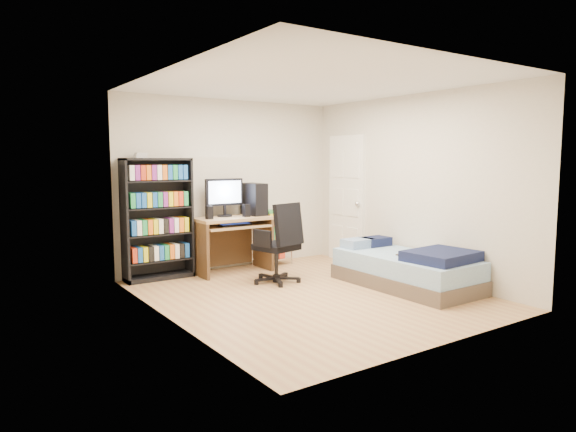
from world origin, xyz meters
TOP-DOWN VIEW (x-y plane):
  - room at (0.00, 0.00)m, footprint 3.58×4.08m
  - media_shelf at (-1.20, 1.84)m, footprint 0.92×0.31m
  - computer_desk at (-0.07, 1.70)m, footprint 1.07×0.62m
  - office_chair at (0.04, 0.74)m, footprint 0.76×0.76m
  - wire_cart at (0.59, 1.77)m, footprint 0.58×0.45m
  - bed at (1.27, -0.38)m, footprint 0.94×1.88m
  - door at (1.72, 1.35)m, footprint 0.12×0.80m

SIDE VIEW (x-z plane):
  - bed at x=1.27m, z-range -0.03..0.50m
  - office_chair at x=0.04m, z-range -0.19..0.87m
  - wire_cart at x=0.59m, z-range 0.13..0.98m
  - computer_desk at x=-0.07m, z-range 0.05..1.40m
  - media_shelf at x=-1.20m, z-range -0.01..1.70m
  - door at x=1.72m, z-range 0.00..2.00m
  - room at x=0.00m, z-range -0.04..2.54m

